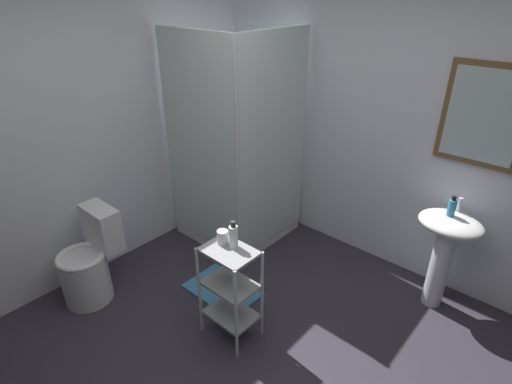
# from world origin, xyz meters

# --- Properties ---
(ground_plane) EXTENTS (4.20, 4.20, 0.02)m
(ground_plane) POSITION_xyz_m (0.00, 0.00, -0.01)
(ground_plane) COLOR #312B37
(wall_back) EXTENTS (4.20, 0.14, 2.50)m
(wall_back) POSITION_xyz_m (0.01, 1.85, 1.25)
(wall_back) COLOR silver
(wall_back) RESTS_ON ground_plane
(wall_left) EXTENTS (0.10, 4.20, 2.50)m
(wall_left) POSITION_xyz_m (-1.85, 0.00, 1.25)
(wall_left) COLOR silver
(wall_left) RESTS_ON ground_plane
(shower_stall) EXTENTS (0.92, 0.92, 2.00)m
(shower_stall) POSITION_xyz_m (-1.20, 1.18, 0.46)
(shower_stall) COLOR white
(shower_stall) RESTS_ON ground_plane
(pedestal_sink) EXTENTS (0.46, 0.37, 0.81)m
(pedestal_sink) POSITION_xyz_m (0.64, 1.52, 0.58)
(pedestal_sink) COLOR white
(pedestal_sink) RESTS_ON ground_plane
(sink_faucet) EXTENTS (0.03, 0.03, 0.10)m
(sink_faucet) POSITION_xyz_m (0.64, 1.64, 0.86)
(sink_faucet) COLOR silver
(sink_faucet) RESTS_ON pedestal_sink
(toilet) EXTENTS (0.37, 0.49, 0.76)m
(toilet) POSITION_xyz_m (-1.48, -0.23, 0.31)
(toilet) COLOR white
(toilet) RESTS_ON ground_plane
(storage_cart) EXTENTS (0.38, 0.28, 0.74)m
(storage_cart) POSITION_xyz_m (-0.35, 0.22, 0.44)
(storage_cart) COLOR silver
(storage_cart) RESTS_ON ground_plane
(hand_soap_bottle) EXTENTS (0.05, 0.05, 0.16)m
(hand_soap_bottle) POSITION_xyz_m (0.62, 1.52, 0.88)
(hand_soap_bottle) COLOR #389ED1
(hand_soap_bottle) RESTS_ON pedestal_sink
(lotion_bottle_white) EXTENTS (0.06, 0.06, 0.20)m
(lotion_bottle_white) POSITION_xyz_m (-0.35, 0.27, 0.83)
(lotion_bottle_white) COLOR white
(lotion_bottle_white) RESTS_ON storage_cart
(rinse_cup) EXTENTS (0.08, 0.08, 0.10)m
(rinse_cup) POSITION_xyz_m (-0.44, 0.25, 0.79)
(rinse_cup) COLOR silver
(rinse_cup) RESTS_ON storage_cart
(bath_mat) EXTENTS (0.60, 0.40, 0.02)m
(bath_mat) POSITION_xyz_m (-0.73, 0.49, 0.01)
(bath_mat) COLOR teal
(bath_mat) RESTS_ON ground_plane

